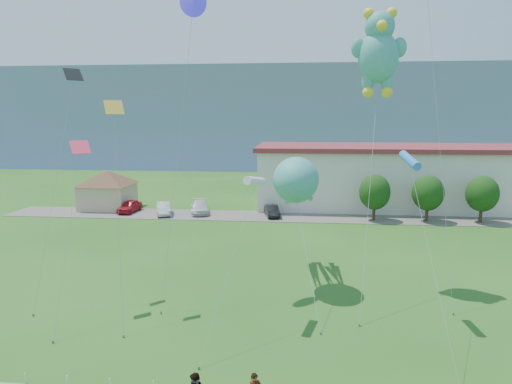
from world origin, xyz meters
TOP-DOWN VIEW (x-y plane):
  - ground at (0.00, 0.00)m, footprint 160.00×160.00m
  - parking_strip at (0.00, 35.00)m, footprint 70.00×6.00m
  - hill_ridge at (0.00, 120.00)m, footprint 160.00×50.00m
  - pavilion at (-24.00, 38.00)m, footprint 9.20×9.20m
  - warehouse at (26.00, 44.00)m, footprint 61.00×15.00m
  - tree_near at (10.00, 34.00)m, footprint 3.60×3.60m
  - tree_mid at (16.00, 34.00)m, footprint 3.60×3.60m
  - tree_far at (22.00, 34.00)m, footprint 3.60×3.60m
  - parked_car_red at (-20.18, 35.64)m, footprint 2.18×4.62m
  - parked_car_silver at (-15.44, 34.64)m, footprint 2.93×4.84m
  - parked_car_white at (-11.18, 35.94)m, footprint 3.37×5.69m
  - parked_car_black at (-2.01, 34.89)m, footprint 2.29×4.33m
  - octopus_kite at (1.05, 12.80)m, footprint 3.22×13.11m
  - teddy_bear_kite at (6.58, 13.82)m, footprint 3.76×9.07m
  - small_kite_cyan at (7.66, 7.66)m, footprint 1.18×9.24m
  - small_kite_white at (-1.28, 6.58)m, footprint 2.41×7.22m
  - small_kite_yellow at (-9.82, 7.41)m, footprint 2.51×5.31m
  - small_kite_blue at (-5.93, 11.87)m, footprint 2.13×6.19m
  - small_kite_black at (-13.80, 9.63)m, footprint 1.77×5.50m
  - small_kite_pink at (-12.12, 7.03)m, footprint 1.29×5.92m

SIDE VIEW (x-z plane):
  - ground at x=0.00m, z-range 0.00..0.00m
  - parking_strip at x=0.00m, z-range 0.00..0.06m
  - parked_car_black at x=-2.01m, z-range 0.06..1.42m
  - parked_car_silver at x=-15.44m, z-range 0.06..1.57m
  - parked_car_red at x=-20.18m, z-range 0.06..1.59m
  - parked_car_white at x=-11.18m, z-range 0.06..1.61m
  - pavilion at x=-24.00m, z-range 0.52..5.52m
  - tree_near at x=10.00m, z-range 0.65..6.12m
  - tree_mid at x=16.00m, z-range 0.65..6.12m
  - tree_far at x=22.00m, z-range 0.65..6.12m
  - warehouse at x=26.00m, z-range 0.02..8.22m
  - octopus_kite at x=1.05m, z-range 2.51..11.84m
  - small_kite_white at x=-1.28m, z-range 3.89..12.68m
  - small_kite_pink at x=-12.12m, z-range 3.77..14.39m
  - small_kite_cyan at x=7.66m, z-range 4.47..14.45m
  - small_kite_yellow at x=-9.82m, z-range 4.59..17.63m
  - hill_ridge at x=0.00m, z-range 0.00..25.00m
  - small_kite_black at x=-13.80m, z-range 5.28..20.50m
  - teddy_bear_kite at x=6.58m, z-range 6.85..26.19m
  - small_kite_blue at x=-5.93m, z-range 8.95..29.24m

